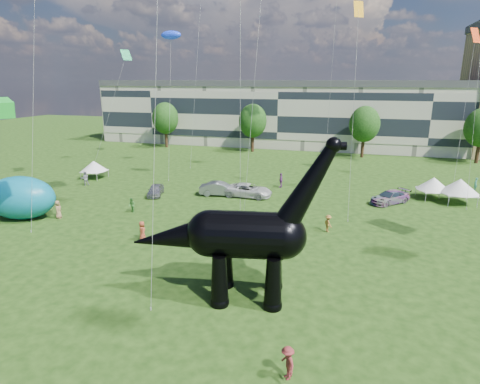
# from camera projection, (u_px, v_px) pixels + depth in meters

# --- Properties ---
(ground) EXTENTS (220.00, 220.00, 0.00)m
(ground) POSITION_uv_depth(u_px,v_px,m) (217.00, 308.00, 24.07)
(ground) COLOR #16330C
(ground) RESTS_ON ground
(terrace_row) EXTENTS (78.00, 11.00, 12.00)m
(terrace_row) POSITION_uv_depth(u_px,v_px,m) (283.00, 116.00, 81.84)
(terrace_row) COLOR beige
(terrace_row) RESTS_ON ground
(tree_far_left) EXTENTS (5.20, 5.20, 9.44)m
(tree_far_left) POSITION_uv_depth(u_px,v_px,m) (165.00, 116.00, 79.54)
(tree_far_left) COLOR #382314
(tree_far_left) RESTS_ON ground
(tree_mid_left) EXTENTS (5.20, 5.20, 9.44)m
(tree_mid_left) POSITION_uv_depth(u_px,v_px,m) (253.00, 118.00, 74.56)
(tree_mid_left) COLOR #382314
(tree_mid_left) RESTS_ON ground
(tree_mid_right) EXTENTS (5.20, 5.20, 9.44)m
(tree_mid_right) POSITION_uv_depth(u_px,v_px,m) (365.00, 121.00, 69.03)
(tree_mid_right) COLOR #382314
(tree_mid_right) RESTS_ON ground
(dinosaur_sculpture) EXTENTS (12.98, 4.53, 10.57)m
(dinosaur_sculpture) POSITION_uv_depth(u_px,v_px,m) (239.00, 237.00, 24.34)
(dinosaur_sculpture) COLOR black
(dinosaur_sculpture) RESTS_ON ground
(car_silver) EXTENTS (2.66, 4.19, 1.33)m
(car_silver) POSITION_uv_depth(u_px,v_px,m) (156.00, 190.00, 47.22)
(car_silver) COLOR #A6A6AB
(car_silver) RESTS_ON ground
(car_grey) EXTENTS (5.08, 2.51, 1.60)m
(car_grey) POSITION_uv_depth(u_px,v_px,m) (220.00, 189.00, 47.21)
(car_grey) COLOR slate
(car_grey) RESTS_ON ground
(car_white) EXTENTS (5.61, 2.68, 1.55)m
(car_white) POSITION_uv_depth(u_px,v_px,m) (248.00, 190.00, 46.69)
(car_white) COLOR silver
(car_white) RESTS_ON ground
(car_dark) EXTENTS (4.84, 4.88, 1.42)m
(car_dark) POSITION_uv_depth(u_px,v_px,m) (390.00, 197.00, 44.18)
(car_dark) COLOR #595960
(car_dark) RESTS_ON ground
(gazebo_near) EXTENTS (4.46, 4.46, 2.51)m
(gazebo_near) POSITION_uv_depth(u_px,v_px,m) (433.00, 184.00, 45.69)
(gazebo_near) COLOR white
(gazebo_near) RESTS_ON ground
(gazebo_far) EXTENTS (4.49, 4.49, 2.77)m
(gazebo_far) POSITION_uv_depth(u_px,v_px,m) (460.00, 186.00, 43.95)
(gazebo_far) COLOR silver
(gazebo_far) RESTS_ON ground
(gazebo_left) EXTENTS (3.53, 3.53, 2.44)m
(gazebo_left) POSITION_uv_depth(u_px,v_px,m) (94.00, 166.00, 55.22)
(gazebo_left) COLOR white
(gazebo_left) RESTS_ON ground
(inflatable_teal) EXTENTS (7.54, 5.61, 4.24)m
(inflatable_teal) POSITION_uv_depth(u_px,v_px,m) (21.00, 198.00, 39.03)
(inflatable_teal) COLOR #0B6E8E
(inflatable_teal) RESTS_ON ground
(visitors) EXTENTS (48.61, 39.88, 1.86)m
(visitors) POSITION_uv_depth(u_px,v_px,m) (199.00, 212.00, 38.89)
(visitors) COLOR #956F4A
(visitors) RESTS_ON ground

